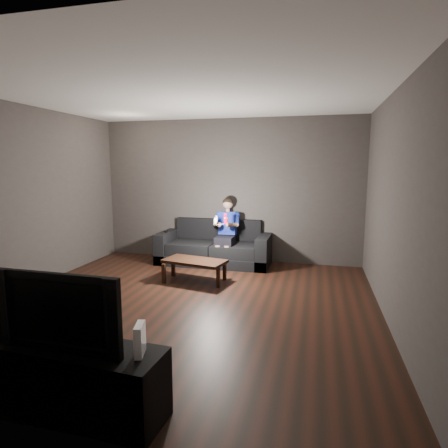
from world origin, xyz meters
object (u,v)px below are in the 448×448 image
(sofa, at_px, (215,249))
(coffee_table, at_px, (195,263))
(child, at_px, (226,227))
(media_console, at_px, (71,378))

(sofa, distance_m, coffee_table, 1.19)
(child, height_order, coffee_table, child)
(child, bearing_deg, coffee_table, -101.81)
(media_console, bearing_deg, coffee_table, 96.01)
(coffee_table, bearing_deg, child, 78.19)
(sofa, xyz_separation_m, media_console, (0.11, -4.43, -0.00))
(sofa, relative_size, media_console, 1.43)
(child, height_order, media_console, child)
(sofa, distance_m, child, 0.51)
(sofa, relative_size, child, 1.78)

